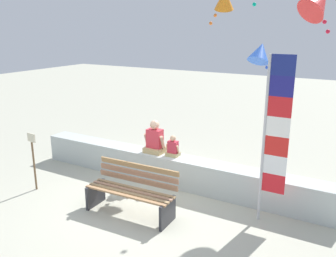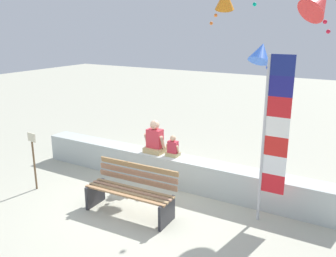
{
  "view_description": "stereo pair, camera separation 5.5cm",
  "coord_description": "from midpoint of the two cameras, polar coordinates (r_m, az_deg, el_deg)",
  "views": [
    {
      "loc": [
        3.57,
        -5.32,
        3.33
      ],
      "look_at": [
        -0.12,
        1.1,
        1.24
      ],
      "focal_mm": 38.84,
      "sensor_mm": 36.0,
      "label": 1
    },
    {
      "loc": [
        3.62,
        -5.3,
        3.33
      ],
      "look_at": [
        -0.12,
        1.1,
        1.24
      ],
      "focal_mm": 38.84,
      "sensor_mm": 36.0,
      "label": 2
    }
  ],
  "objects": [
    {
      "name": "ground_plane",
      "position": [
        7.22,
        -3.83,
        -11.7
      ],
      "size": [
        40.0,
        40.0,
        0.0
      ],
      "primitive_type": "plane",
      "color": "#B0AF9B"
    },
    {
      "name": "seawall_ledge",
      "position": [
        7.94,
        0.54,
        -6.51
      ],
      "size": [
        6.86,
        0.5,
        0.64
      ],
      "primitive_type": "cube",
      "color": "#B4BDBA",
      "rests_on": "ground"
    },
    {
      "name": "park_bench",
      "position": [
        6.76,
        -5.92,
        -9.79
      ],
      "size": [
        1.7,
        0.67,
        0.88
      ],
      "color": "#9F754E",
      "rests_on": "ground"
    },
    {
      "name": "person_adult",
      "position": [
        7.97,
        -2.29,
        -1.81
      ],
      "size": [
        0.48,
        0.35,
        0.73
      ],
      "color": "tan",
      "rests_on": "seawall_ledge"
    },
    {
      "name": "person_child",
      "position": [
        7.78,
        0.58,
        -3.06
      ],
      "size": [
        0.3,
        0.22,
        0.46
      ],
      "color": "tan",
      "rests_on": "seawall_ledge"
    },
    {
      "name": "flag_banner",
      "position": [
        6.24,
        15.94,
        -0.52
      ],
      "size": [
        0.43,
        0.05,
        2.91
      ],
      "color": "#B7B7BC",
      "rests_on": "ground"
    },
    {
      "name": "kite_red",
      "position": [
        8.04,
        22.34,
        17.77
      ],
      "size": [
        0.92,
        0.98,
        0.98
      ],
      "color": "red"
    },
    {
      "name": "kite_blue",
      "position": [
        9.41,
        14.12,
        11.49
      ],
      "size": [
        0.75,
        0.77,
        1.1
      ],
      "color": "blue"
    },
    {
      "name": "sign_post",
      "position": [
        8.03,
        -20.57,
        -4.15
      ],
      "size": [
        0.24,
        0.04,
        1.23
      ],
      "color": "brown",
      "rests_on": "ground"
    }
  ]
}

